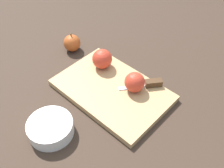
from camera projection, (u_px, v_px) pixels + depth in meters
The scene contains 8 objects.
ground_plane at pixel (112, 92), 0.91m from camera, with size 4.00×4.00×0.00m, color #38281E.
cutting_board at pixel (112, 90), 0.90m from camera, with size 0.41×0.29×0.02m.
apple_half_left at pixel (102, 59), 0.95m from camera, with size 0.07×0.07×0.07m.
apple_half_right at pixel (135, 82), 0.87m from camera, with size 0.07×0.07×0.07m.
knife at pixel (151, 84), 0.89m from camera, with size 0.12×0.12×0.02m.
apple_slice at pixel (137, 83), 0.91m from camera, with size 0.06×0.06×0.01m.
apple_whole at pixel (72, 43), 1.05m from camera, with size 0.07×0.07×0.08m.
bowl at pixel (50, 127), 0.78m from camera, with size 0.14×0.14×0.05m.
Camera 1 is at (0.37, -0.50, 0.67)m, focal length 42.00 mm.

